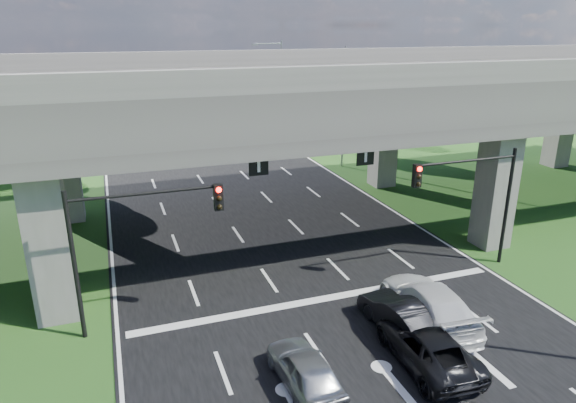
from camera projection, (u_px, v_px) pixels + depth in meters
ground at (361, 343)px, 19.71m from camera, size 160.00×160.00×0.00m
road at (278, 244)px, 28.62m from camera, size 18.00×120.00×0.03m
overpass at (265, 96)px, 27.82m from camera, size 80.00×15.00×10.00m
signal_right at (474, 189)px, 24.34m from camera, size 5.76×0.54×6.00m
signal_left at (132, 231)px, 19.38m from camera, size 5.76×0.54×6.00m
streetlight_far at (340, 98)px, 42.39m from camera, size 3.38×0.25×10.00m
streetlight_beyond at (278, 80)px, 56.64m from camera, size 3.38×0.25×10.00m
tree_left_near at (23, 124)px, 36.88m from camera, size 4.50×4.50×7.80m
tree_left_far at (54, 93)px, 51.35m from camera, size 4.80×4.80×8.32m
tree_right_near at (350, 106)px, 47.33m from camera, size 4.20×4.20×7.28m
tree_right_mid at (342, 97)px, 55.51m from camera, size 3.91×3.90×6.76m
tree_right_far at (283, 85)px, 61.16m from camera, size 4.50×4.50×7.80m
car_silver at (305, 370)px, 17.05m from camera, size 1.78×4.06×1.36m
car_dark at (401, 316)px, 20.16m from camera, size 1.81×4.38×1.41m
car_white at (428, 303)px, 20.86m from camera, size 2.81×5.84×1.64m
car_trailing at (427, 346)px, 18.34m from camera, size 2.49×4.94×1.34m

